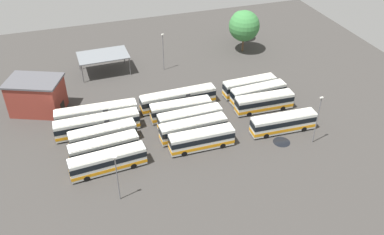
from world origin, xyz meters
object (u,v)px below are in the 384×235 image
(bus_row2_slot2, at_px, (103,136))
(tree_north_edge, at_px, (244,26))
(bus_row2_slot4, at_px, (108,161))
(lamp_post_by_building, at_px, (317,118))
(bus_row0_slot4, at_px, (283,123))
(bus_row0_slot2, at_px, (264,102))
(bus_row2_slot3, at_px, (104,148))
(bus_row1_slot2, at_px, (190,118))
(bus_row0_slot1, at_px, (258,93))
(bus_row1_slot0, at_px, (178,99))
(lamp_post_mid_lot, at_px, (117,177))
(bus_row1_slot1, at_px, (181,109))
(bus_row1_slot4, at_px, (202,139))
(bus_row2_slot1, at_px, (98,125))
(bus_row2_slot0, at_px, (97,114))
(bus_row0_slot0, at_px, (249,86))
(depot_building, at_px, (37,95))
(bus_row1_slot3, at_px, (193,129))
(lamp_post_far_corner, at_px, (163,51))
(maintenance_shelter, at_px, (103,56))
(tree_west_edge, at_px, (241,20))

(bus_row2_slot2, bearing_deg, tree_north_edge, -145.09)
(bus_row2_slot4, height_order, lamp_post_by_building, lamp_post_by_building)
(bus_row0_slot4, distance_m, bus_row2_slot2, 32.00)
(bus_row0_slot2, distance_m, bus_row0_slot4, 7.26)
(bus_row0_slot2, bearing_deg, bus_row2_slot3, 7.97)
(bus_row1_slot2, bearing_deg, bus_row2_slot2, 0.74)
(bus_row0_slot1, relative_size, bus_row0_slot4, 0.95)
(bus_row1_slot0, distance_m, lamp_post_mid_lot, 26.42)
(bus_row0_slot1, xyz_separation_m, bus_row1_slot1, (16.41, 0.73, 0.00))
(bus_row2_slot3, distance_m, bus_row2_slot4, 3.54)
(bus_row1_slot2, bearing_deg, bus_row1_slot4, 89.56)
(bus_row2_slot1, relative_size, bus_row2_slot2, 1.29)
(bus_row1_slot4, bearing_deg, bus_row2_slot0, -40.01)
(tree_north_edge, bearing_deg, bus_row1_slot0, 40.78)
(bus_row0_slot0, height_order, depot_building, depot_building)
(bus_row1_slot3, height_order, lamp_post_mid_lot, lamp_post_mid_lot)
(bus_row2_slot0, relative_size, depot_building, 1.28)
(bus_row0_slot1, bearing_deg, lamp_post_mid_lot, 30.30)
(bus_row0_slot4, bearing_deg, bus_row1_slot1, -31.49)
(bus_row1_slot1, relative_size, tree_north_edge, 1.13)
(bus_row1_slot2, distance_m, bus_row2_slot2, 15.84)
(bus_row1_slot1, bearing_deg, bus_row1_slot2, 102.03)
(bus_row1_slot1, relative_size, lamp_post_far_corner, 1.33)
(bus_row2_slot0, xyz_separation_m, bus_row2_slot2, (-0.10, 6.97, -0.00))
(bus_row1_slot0, height_order, bus_row1_slot1, same)
(bus_row0_slot0, relative_size, lamp_post_mid_lot, 1.38)
(bus_row1_slot3, distance_m, bus_row2_slot0, 18.44)
(bus_row2_slot2, bearing_deg, bus_row1_slot3, 169.16)
(bus_row0_slot0, bearing_deg, bus_row0_slot4, 91.43)
(bus_row0_slot2, relative_size, bus_row2_slot1, 0.77)
(bus_row1_slot1, height_order, bus_row1_slot2, same)
(bus_row1_slot1, distance_m, bus_row1_slot3, 6.54)
(bus_row1_slot2, height_order, depot_building, depot_building)
(bus_row0_slot0, distance_m, maintenance_shelter, 32.94)
(bus_row2_slot1, bearing_deg, bus_row1_slot2, 168.37)
(depot_building, distance_m, lamp_post_mid_lot, 30.40)
(bus_row1_slot3, bearing_deg, depot_building, -34.18)
(bus_row1_slot3, height_order, tree_west_edge, tree_west_edge)
(bus_row2_slot3, relative_size, bus_row2_slot4, 0.94)
(bus_row1_slot3, bearing_deg, lamp_post_by_building, 157.68)
(bus_row0_slot4, bearing_deg, lamp_post_by_building, 127.64)
(bus_row1_slot1, distance_m, bus_row2_slot4, 18.67)
(bus_row0_slot2, bearing_deg, bus_row2_slot1, -4.82)
(bus_row0_slot0, relative_size, maintenance_shelter, 1.01)
(bus_row2_slot1, bearing_deg, bus_row2_slot2, 96.79)
(bus_row2_slot2, xyz_separation_m, depot_building, (10.31, -14.53, 1.56))
(bus_row0_slot0, xyz_separation_m, bus_row2_slot1, (31.44, 3.81, 0.00))
(bus_row0_slot2, distance_m, bus_row1_slot3, 16.20)
(bus_row1_slot0, height_order, lamp_post_far_corner, lamp_post_far_corner)
(bus_row1_slot2, relative_size, tree_west_edge, 1.53)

